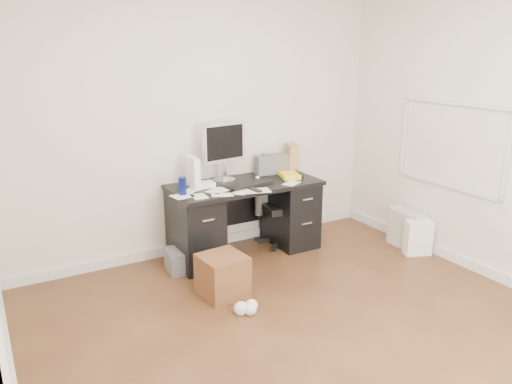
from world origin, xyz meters
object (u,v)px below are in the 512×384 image
desk (245,216)px  keyboard (249,184)px  wicker_basket (222,275)px  lcd_monitor (224,152)px  pc_tower (407,229)px  office_chair (282,201)px

desk → keyboard: size_ratio=3.15×
desk → wicker_basket: size_ratio=4.13×
lcd_monitor → pc_tower: bearing=-35.1°
office_chair → pc_tower: bearing=-26.1°
lcd_monitor → keyboard: 0.42m
pc_tower → wicker_basket: bearing=-178.2°
desk → office_chair: bearing=3.5°
lcd_monitor → keyboard: lcd_monitor is taller
desk → lcd_monitor: (-0.15, 0.16, 0.65)m
keyboard → pc_tower: (1.58, -0.60, -0.56)m
lcd_monitor → keyboard: size_ratio=1.27×
office_chair → lcd_monitor: bearing=175.6°
lcd_monitor → office_chair: 0.85m
office_chair → wicker_basket: office_chair is taller
lcd_monitor → keyboard: bearing=-72.5°
pc_tower → desk: bearing=157.3°
desk → office_chair: 0.47m
pc_tower → lcd_monitor: bearing=154.7°
desk → office_chair: office_chair is taller
office_chair → pc_tower: size_ratio=2.39×
desk → wicker_basket: desk is taller
desk → lcd_monitor: lcd_monitor is taller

